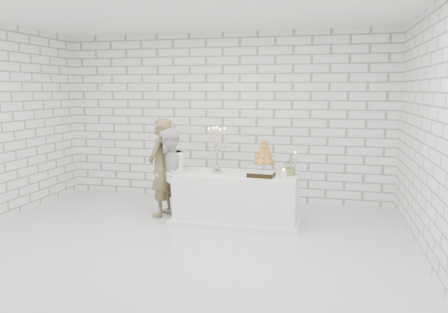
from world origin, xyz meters
The scene contains 14 objects.
ground centered at (0.00, 0.00, 0.00)m, with size 6.00×5.00×0.01m, color silver.
ceiling centered at (0.00, 0.00, 3.00)m, with size 6.00×5.00×0.01m, color white.
wall_back centered at (0.00, 2.50, 1.50)m, with size 6.00×0.01×3.00m, color white.
wall_front centered at (0.00, -2.50, 1.50)m, with size 6.00×0.01×3.00m, color white.
wall_right centered at (3.00, 0.00, 1.50)m, with size 0.01×5.00×3.00m, color white.
cake_table centered at (0.55, 1.14, 0.38)m, with size 1.80×0.80×0.75m, color white.
groom centered at (-0.69, 1.20, 0.78)m, with size 0.57×0.37×1.56m, color brown.
bride centered at (-0.49, 1.04, 0.71)m, with size 0.69×0.54×1.42m, color silver.
candelabra centered at (0.24, 1.12, 1.10)m, with size 0.28×0.28×0.70m, color #94939D, non-canonical shape.
croquembouche centered at (0.95, 1.20, 1.02)m, with size 0.35×0.35×0.53m, color #915D1D, non-canonical shape.
chocolate_cake centered at (0.94, 0.98, 0.79)m, with size 0.37×0.26×0.08m, color black.
pillar_candle centered at (1.27, 0.95, 0.81)m, with size 0.08×0.08×0.12m, color white.
extra_taper centered at (1.40, 1.28, 0.91)m, with size 0.06×0.06×0.32m, color beige.
flowers centered at (1.34, 1.17, 0.89)m, with size 0.25×0.22×0.28m, color olive.
Camera 1 is at (1.83, -5.05, 2.00)m, focal length 34.36 mm.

